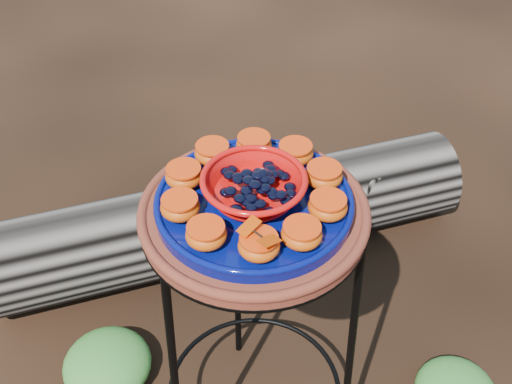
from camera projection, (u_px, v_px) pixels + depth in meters
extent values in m
cylinder|color=#572918|center=(254.00, 215.00, 1.13)|extent=(0.40, 0.40, 0.03)
cylinder|color=#060840|center=(254.00, 204.00, 1.11)|extent=(0.34, 0.34, 0.02)
ellipsoid|color=#A62905|center=(259.00, 246.00, 1.00)|extent=(0.07, 0.07, 0.04)
ellipsoid|color=#A62905|center=(302.00, 235.00, 1.02)|extent=(0.07, 0.07, 0.04)
ellipsoid|color=#A62905|center=(328.00, 207.00, 1.06)|extent=(0.07, 0.07, 0.04)
ellipsoid|color=#A62905|center=(324.00, 176.00, 1.12)|extent=(0.07, 0.07, 0.04)
ellipsoid|color=#A62905|center=(295.00, 153.00, 1.17)|extent=(0.07, 0.07, 0.04)
ellipsoid|color=#A62905|center=(254.00, 145.00, 1.19)|extent=(0.07, 0.07, 0.04)
ellipsoid|color=#A62905|center=(213.00, 153.00, 1.17)|extent=(0.07, 0.07, 0.04)
ellipsoid|color=#A62905|center=(184.00, 176.00, 1.12)|extent=(0.07, 0.07, 0.04)
ellipsoid|color=#A62905|center=(180.00, 207.00, 1.06)|extent=(0.07, 0.07, 0.04)
ellipsoid|color=#A62905|center=(206.00, 235.00, 1.02)|extent=(0.07, 0.07, 0.04)
ellipsoid|color=#376D29|center=(107.00, 363.00, 1.67)|extent=(0.23, 0.23, 0.11)
ellipsoid|color=#376D29|center=(174.00, 232.00, 2.01)|extent=(0.27, 0.27, 0.13)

